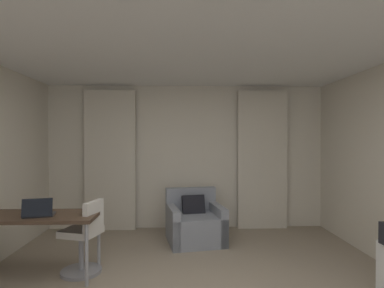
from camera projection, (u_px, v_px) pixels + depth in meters
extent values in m
cube|color=beige|center=(187.00, 157.00, 5.73)|extent=(5.12, 0.06, 2.60)
cube|color=white|center=(194.00, 22.00, 2.68)|extent=(5.12, 6.12, 0.06)
cube|color=beige|center=(110.00, 160.00, 5.55)|extent=(0.90, 0.06, 2.50)
cube|color=beige|center=(262.00, 160.00, 5.65)|extent=(0.90, 0.06, 2.50)
cube|color=gray|center=(195.00, 228.00, 4.89)|extent=(0.96, 0.95, 0.44)
cube|color=gray|center=(191.00, 199.00, 5.21)|extent=(0.85, 0.28, 0.37)
cube|color=gray|center=(217.00, 223.00, 4.96)|extent=(0.26, 0.83, 0.58)
cube|color=gray|center=(173.00, 225.00, 4.81)|extent=(0.26, 0.83, 0.58)
cube|color=black|center=(194.00, 207.00, 5.00)|extent=(0.39, 0.26, 0.37)
cube|color=#4C3828|center=(37.00, 216.00, 3.64)|extent=(1.39, 0.61, 0.04)
cylinder|color=#99999E|center=(99.00, 240.00, 3.92)|extent=(0.04, 0.04, 0.69)
cylinder|color=#99999E|center=(87.00, 255.00, 3.41)|extent=(0.04, 0.04, 0.69)
cylinder|color=gray|center=(81.00, 254.00, 3.76)|extent=(0.06, 0.06, 0.46)
cylinder|color=gray|center=(81.00, 271.00, 3.76)|extent=(0.48, 0.48, 0.04)
cube|color=silver|center=(81.00, 232.00, 3.75)|extent=(0.50, 0.50, 0.08)
cube|color=silver|center=(94.00, 215.00, 3.71)|extent=(0.16, 0.36, 0.34)
cube|color=#2D2D33|center=(39.00, 215.00, 3.59)|extent=(0.36, 0.28, 0.02)
cube|color=black|center=(37.00, 207.00, 3.48)|extent=(0.32, 0.12, 0.20)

